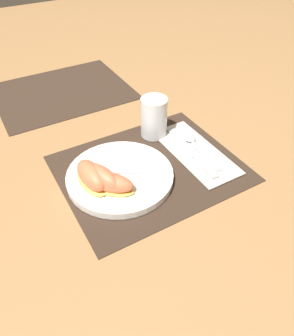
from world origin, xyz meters
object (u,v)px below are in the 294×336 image
object	(u,v)px
plate	(120,176)
spoon	(192,141)
juice_glass	(154,119)
fork	(114,171)
knife	(192,153)
citrus_wedge_1	(101,178)
citrus_wedge_0	(91,175)
citrus_wedge_2	(108,183)

from	to	relation	value
plate	spoon	world-z (taller)	plate
juice_glass	fork	xyz separation A→B (m)	(-0.16, -0.10, -0.03)
knife	fork	bearing A→B (deg)	174.56
fork	spoon	bearing A→B (deg)	4.50
juice_glass	knife	distance (m)	0.13
juice_glass	citrus_wedge_1	bearing A→B (deg)	-148.55
spoon	citrus_wedge_0	world-z (taller)	citrus_wedge_0
plate	fork	bearing A→B (deg)	133.91
spoon	fork	distance (m)	0.22
plate	spoon	xyz separation A→B (m)	(0.21, 0.03, -0.00)
fork	citrus_wedge_1	xyz separation A→B (m)	(-0.04, -0.02, 0.02)
plate	fork	distance (m)	0.02
citrus_wedge_0	citrus_wedge_2	world-z (taller)	citrus_wedge_0
plate	juice_glass	bearing A→B (deg)	35.86
knife	citrus_wedge_1	world-z (taller)	citrus_wedge_1
citrus_wedge_0	citrus_wedge_1	world-z (taller)	citrus_wedge_0
fork	plate	bearing A→B (deg)	-46.09
plate	spoon	size ratio (longest dim) A/B	1.33
spoon	citrus_wedge_1	world-z (taller)	citrus_wedge_1
citrus_wedge_0	citrus_wedge_1	xyz separation A→B (m)	(0.01, -0.02, -0.00)
fork	citrus_wedge_0	size ratio (longest dim) A/B	1.69
spoon	fork	world-z (taller)	fork
juice_glass	spoon	bearing A→B (deg)	-53.10
knife	citrus_wedge_1	distance (m)	0.24
fork	citrus_wedge_0	xyz separation A→B (m)	(-0.05, -0.01, 0.02)
plate	citrus_wedge_2	size ratio (longest dim) A/B	2.08
spoon	fork	xyz separation A→B (m)	(-0.22, -0.02, 0.01)
spoon	plate	bearing A→B (deg)	-172.74
citrus_wedge_0	citrus_wedge_2	bearing A→B (deg)	-55.73
juice_glass	plate	bearing A→B (deg)	-144.14
plate	knife	world-z (taller)	plate
citrus_wedge_1	citrus_wedge_2	bearing A→B (deg)	-64.01
spoon	citrus_wedge_2	size ratio (longest dim) A/B	1.56
plate	citrus_wedge_2	xyz separation A→B (m)	(-0.04, -0.03, 0.02)
knife	citrus_wedge_0	size ratio (longest dim) A/B	2.06
knife	fork	size ratio (longest dim) A/B	1.22
citrus_wedge_2	fork	bearing A→B (deg)	52.40
citrus_wedge_0	plate	bearing A→B (deg)	-3.58
citrus_wedge_2	citrus_wedge_0	bearing A→B (deg)	124.27
fork	citrus_wedge_2	distance (m)	0.05
plate	juice_glass	xyz separation A→B (m)	(0.15, 0.11, 0.04)
fork	citrus_wedge_0	bearing A→B (deg)	-174.05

